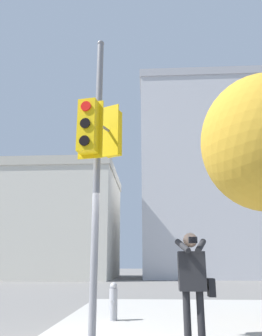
{
  "coord_description": "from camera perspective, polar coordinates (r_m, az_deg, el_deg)",
  "views": [
    {
      "loc": [
        1.46,
        -4.69,
        1.37
      ],
      "look_at": [
        1.17,
        0.53,
        2.89
      ],
      "focal_mm": 35.0,
      "sensor_mm": 36.0,
      "label": 1
    }
  ],
  "objects": [
    {
      "name": "sidewalk_corner",
      "position": [
        8.54,
        18.61,
        -24.12
      ],
      "size": [
        8.0,
        8.0,
        0.15
      ],
      "color": "#9E9B96",
      "rests_on": "ground_plane"
    },
    {
      "name": "building_right",
      "position": [
        35.5,
        15.03,
        -1.92
      ],
      "size": [
        16.13,
        11.54,
        19.54
      ],
      "color": "#BCBCC1",
      "rests_on": "ground_plane"
    },
    {
      "name": "traffic_signal_pole",
      "position": [
        5.75,
        -5.55,
        2.47
      ],
      "size": [
        0.66,
        1.27,
        5.39
      ],
      "color": "slate",
      "rests_on": "sidewalk_corner"
    },
    {
      "name": "fire_hydrant",
      "position": [
        7.88,
        -3.09,
        -22.16
      ],
      "size": [
        0.18,
        0.24,
        0.79
      ],
      "color": "#99999E",
      "rests_on": "sidewalk_corner"
    },
    {
      "name": "person_photographer",
      "position": [
        5.28,
        10.78,
        -18.3
      ],
      "size": [
        0.58,
        0.54,
        1.67
      ],
      "color": "black",
      "rests_on": "sidewalk_corner"
    },
    {
      "name": "building_left",
      "position": [
        32.81,
        -12.84,
        -9.37
      ],
      "size": [
        11.53,
        11.41,
        10.06
      ],
      "color": "beige",
      "rests_on": "ground_plane"
    }
  ]
}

